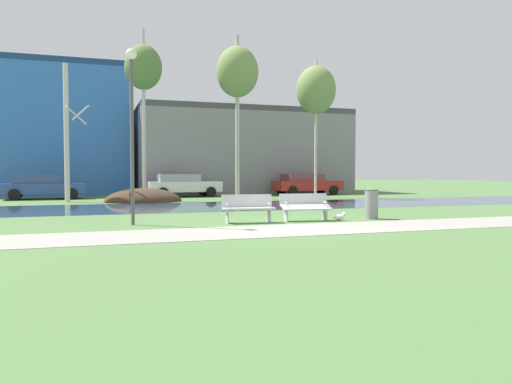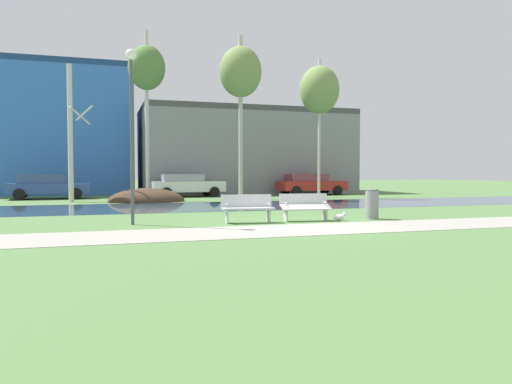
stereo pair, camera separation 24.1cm
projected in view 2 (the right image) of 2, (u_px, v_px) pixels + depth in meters
The scene contains 18 objects.
ground_plane at pixel (213, 203), 24.17m from camera, with size 120.00×120.00×0.00m, color #4C703D.
paved_path_strip at pixel (304, 229), 13.11m from camera, with size 60.00×2.52×0.01m, color gray.
river_band at pixel (223, 206), 22.14m from camera, with size 80.00×6.13×0.01m, color #2D475B.
soil_mound at pixel (147, 202), 25.50m from camera, with size 4.02×2.90×1.43m, color #423021.
bench_left at pixel (247, 208), 14.88m from camera, with size 1.65×0.72×0.87m.
bench_right at pixel (305, 206), 15.46m from camera, with size 1.65×0.72×0.87m.
trash_bin at pixel (372, 204), 16.05m from camera, with size 0.47×0.47×1.00m.
seagull at pixel (340, 217), 15.45m from camera, with size 0.47×0.18×0.27m.
streetlamp at pixel (131, 107), 14.18m from camera, with size 0.32×0.32×5.18m.
birch_far_left at pixel (71, 132), 25.05m from camera, with size 1.30×2.16×7.16m.
birch_left at pixel (147, 69), 26.14m from camera, with size 2.01×2.01×9.28m.
birch_center_left at pixel (241, 73), 27.67m from camera, with size 2.42×2.42×9.40m.
birch_center at pixel (319, 90), 28.77m from camera, with size 2.37×2.37×8.31m.
parked_van_nearest_blue at pixel (47, 186), 27.86m from camera, with size 4.58×2.26×1.42m.
parked_sedan_second_white at pixel (186, 185), 30.33m from camera, with size 4.62×2.17×1.43m.
parked_hatch_third_red at pixel (310, 184), 32.80m from camera, with size 4.76×2.25×1.43m.
building_blue_store at pixel (50, 130), 34.22m from camera, with size 11.34×6.64×9.07m.
building_grey_warehouse at pixel (244, 152), 36.94m from camera, with size 15.50×7.82×6.22m.
Camera 2 is at (-5.15, -13.67, 1.58)m, focal length 33.79 mm.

